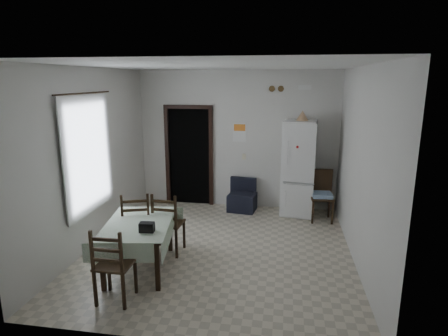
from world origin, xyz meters
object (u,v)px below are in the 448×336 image
Objects in this scene: fridge at (298,168)px; dining_chair_far_left at (137,223)px; corner_chair at (322,196)px; dining_chair_near_head at (115,263)px; dining_chair_far_right at (169,222)px; dining_table at (140,246)px; navy_seat at (242,195)px.

fridge is 3.43m from dining_chair_far_left.
fridge reaches higher than corner_chair.
dining_chair_far_right is at bearing -99.81° from dining_chair_near_head.
dining_table is at bearing 96.69° from dining_chair_far_left.
corner_chair is at bearing -4.61° from navy_seat.
dining_chair_far_right is at bearing -106.39° from navy_seat.
navy_seat is at bearing -140.75° from dining_chair_far_left.
dining_chair_far_right is (0.48, 0.14, -0.01)m from dining_chair_far_left.
fridge is 1.40× the size of dining_table.
navy_seat is at bearing 57.24° from dining_table.
dining_table is 1.32× the size of dining_chair_far_left.
dining_chair_near_head is at bearing -99.02° from dining_table.
dining_chair_far_left is at bearing 106.47° from dining_table.
fridge reaches higher than dining_chair_far_left.
dining_table is at bearing -89.35° from dining_chair_near_head.
dining_table is (-2.77, -2.40, -0.14)m from corner_chair.
fridge is 1.93× the size of dining_chair_near_head.
dining_chair_far_left is at bearing -79.64° from dining_chair_near_head.
dining_chair_far_right is (-2.06, -2.14, -0.46)m from fridge.
dining_chair_far_left reaches higher than navy_seat.
corner_chair reaches higher than navy_seat.
dining_chair_near_head is (-2.77, -3.21, 0.00)m from corner_chair.
corner_chair is 3.67m from dining_table.
dining_chair_far_left is (-2.99, -1.94, 0.02)m from corner_chair.
fridge is 1.90× the size of dining_chair_far_right.
corner_chair is 0.98× the size of dining_chair_far_right.
dining_chair_far_left is 1.29m from dining_chair_near_head.
dining_chair_far_left is at bearing -114.60° from navy_seat.
corner_chair is at bearing 31.54° from dining_table.
fridge is at bearing -122.79° from dining_chair_near_head.
dining_chair_far_left reaches higher than corner_chair.
dining_table is at bearing -106.37° from navy_seat.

